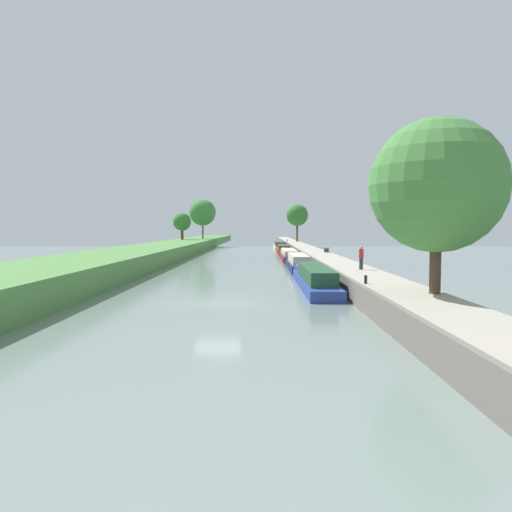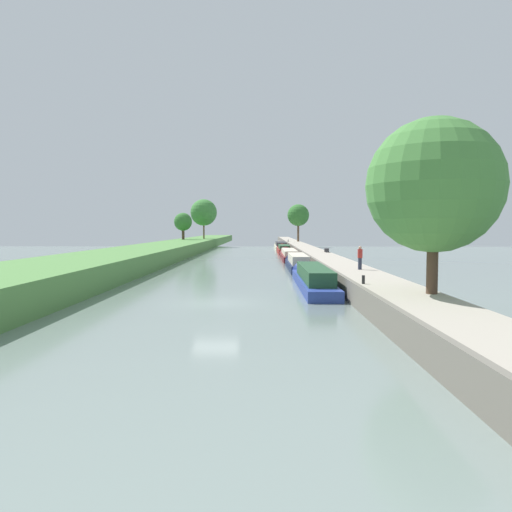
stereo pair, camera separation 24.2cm
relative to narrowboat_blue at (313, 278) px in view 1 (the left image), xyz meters
name	(u,v)px [view 1 (the left image)]	position (x,y,z in m)	size (l,w,h in m)	color
ground_plane	(218,303)	(-6.03, -7.30, -0.62)	(160.00, 160.00, 0.00)	slate
left_grassy_bank	(5,287)	(-17.76, -7.30, 0.26)	(8.34, 260.00, 1.76)	#518442
right_towpath	(385,292)	(3.10, -7.30, -0.03)	(3.13, 260.00, 1.19)	#A89E8E
stone_quay	(354,292)	(1.40, -7.30, 0.00)	(0.25, 260.00, 1.24)	#6B665B
narrowboat_blue	(313,278)	(0.00, 0.00, 0.00)	(1.98, 15.10, 2.15)	#283D93
narrowboat_navy	(297,263)	(0.00, 14.82, -0.01)	(1.91, 12.95, 2.08)	#141E42
narrowboat_maroon	(288,255)	(-0.04, 30.11, -0.08)	(2.00, 16.37, 1.93)	maroon
narrowboat_red	(283,250)	(-0.07, 45.12, -0.06)	(1.99, 12.48, 1.93)	maroon
narrowboat_cream	(280,246)	(-0.03, 60.52, -0.04)	(2.20, 16.90, 2.13)	beige
tree_rightbank_near	(437,186)	(4.09, -12.09, 5.35)	(5.92, 5.92, 7.75)	#4C3828
tree_rightbank_midnear	(297,215)	(4.06, 69.55, 6.18)	(4.65, 4.65, 7.97)	brown
tree_leftbank_downstream	(203,212)	(-16.29, 70.23, 6.81)	(5.71, 5.71, 8.54)	brown
tree_leftbank_upstream	(182,222)	(-19.67, 63.58, 4.69)	(3.64, 3.64, 5.41)	#4C3828
person_walking	(361,257)	(3.38, 0.27, 1.44)	(0.34, 0.34, 1.66)	#282D42
mooring_bollard_near	(366,279)	(1.83, -8.35, 0.79)	(0.16, 0.16, 0.45)	black
mooring_bollard_far	(287,241)	(1.83, 67.78, 0.79)	(0.16, 0.16, 0.45)	black
park_bench	(326,249)	(4.21, 24.34, 0.92)	(0.44, 1.50, 0.47)	#333338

